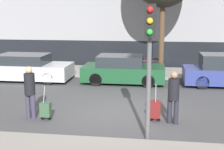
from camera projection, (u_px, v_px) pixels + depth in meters
ground_plane at (117, 112)px, 10.74m from camera, size 80.00×80.00×0.00m
sidewalk_far at (133, 72)px, 17.52m from camera, size 28.00×3.00×0.12m
parked_car_0 at (26, 68)px, 15.65m from camera, size 4.40×1.89×1.31m
parked_car_1 at (123, 70)px, 15.06m from camera, size 3.91×1.83×1.34m
pedestrian_left at (30, 89)px, 9.95m from camera, size 0.35×0.34×1.70m
trolley_left at (46, 110)px, 9.89m from camera, size 0.34×0.29×1.12m
pedestrian_right at (173, 95)px, 9.47m from camera, size 0.34×0.34×1.63m
trolley_right at (155, 109)px, 9.77m from camera, size 0.34×0.29×1.19m
traffic_light at (149, 46)px, 7.79m from camera, size 0.28×0.47×3.58m
parked_bicycle at (146, 64)px, 17.55m from camera, size 1.77×0.06×0.96m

